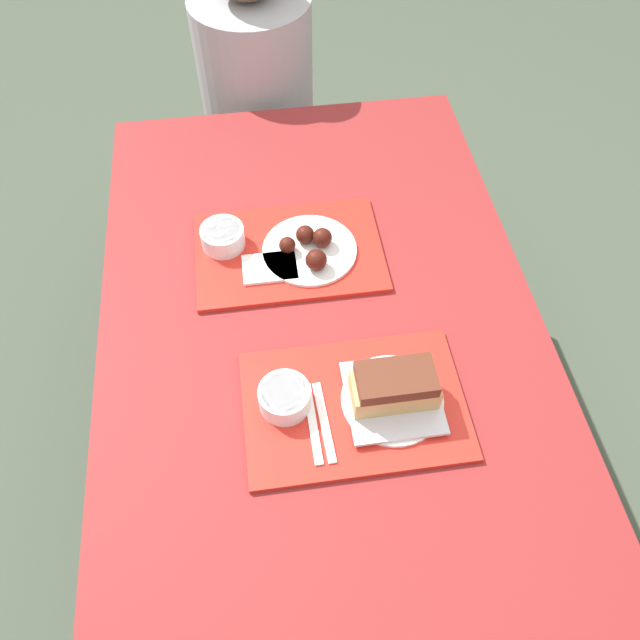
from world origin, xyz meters
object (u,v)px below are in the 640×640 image
at_px(bowl_coleslaw_near, 285,397).
at_px(person_seated_across, 255,64).
at_px(wings_plate_far, 310,248).
at_px(brisket_sandwich_plate, 394,391).
at_px(tray_far, 289,252).
at_px(tray_near, 354,405).
at_px(bowl_coleslaw_far, 223,236).

xyz_separation_m(bowl_coleslaw_near, person_seated_across, (0.03, 1.17, -0.03)).
xyz_separation_m(wings_plate_far, person_seated_across, (-0.07, 0.79, -0.02)).
bearing_deg(wings_plate_far, brisket_sandwich_plate, -74.96).
xyz_separation_m(tray_far, wings_plate_far, (0.05, -0.01, 0.02)).
bearing_deg(wings_plate_far, person_seated_across, 94.86).
xyz_separation_m(tray_near, person_seated_across, (-0.10, 1.19, 0.00)).
bearing_deg(bowl_coleslaw_near, brisket_sandwich_plate, -6.03).
relative_size(tray_far, person_seated_across, 0.63).
xyz_separation_m(brisket_sandwich_plate, wings_plate_far, (-0.11, 0.40, -0.02)).
height_order(bowl_coleslaw_near, brisket_sandwich_plate, brisket_sandwich_plate).
height_order(bowl_coleslaw_near, person_seated_across, person_seated_across).
bearing_deg(person_seated_across, wings_plate_far, -85.14).
distance_m(brisket_sandwich_plate, person_seated_across, 1.20).
bearing_deg(tray_near, bowl_coleslaw_far, 116.80).
bearing_deg(bowl_coleslaw_far, tray_far, -14.72).
xyz_separation_m(bowl_coleslaw_near, wings_plate_far, (0.10, 0.38, -0.01)).
distance_m(tray_near, brisket_sandwich_plate, 0.09).
relative_size(wings_plate_far, person_seated_across, 0.32).
height_order(tray_near, bowl_coleslaw_far, bowl_coleslaw_far).
relative_size(bowl_coleslaw_near, bowl_coleslaw_far, 1.00).
distance_m(tray_far, brisket_sandwich_plate, 0.45).
relative_size(tray_far, wings_plate_far, 1.98).
xyz_separation_m(brisket_sandwich_plate, bowl_coleslaw_far, (-0.30, 0.46, -0.01)).
bearing_deg(person_seated_across, bowl_coleslaw_far, -99.97).
relative_size(bowl_coleslaw_near, wings_plate_far, 0.46).
bearing_deg(bowl_coleslaw_far, tray_near, -63.20).
relative_size(brisket_sandwich_plate, bowl_coleslaw_far, 1.98).
height_order(tray_far, wings_plate_far, wings_plate_far).
distance_m(tray_far, wings_plate_far, 0.05).
relative_size(tray_far, bowl_coleslaw_near, 4.29).
height_order(tray_far, brisket_sandwich_plate, brisket_sandwich_plate).
distance_m(wings_plate_far, person_seated_across, 0.79).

